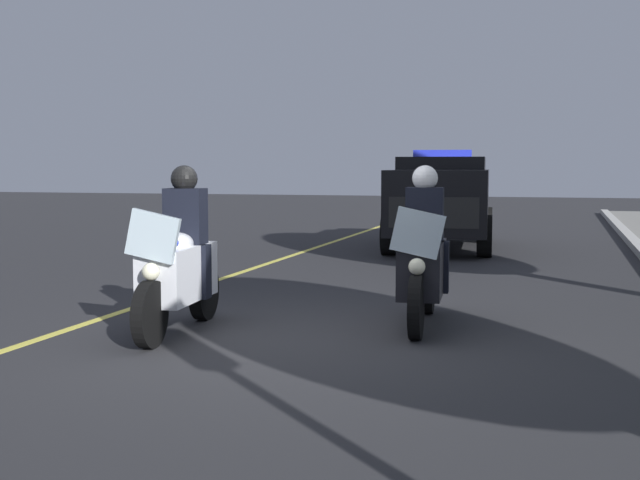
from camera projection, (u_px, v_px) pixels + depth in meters
The scene contains 5 objects.
ground_plane at pixel (295, 337), 8.33m from camera, with size 80.00×80.00×0.00m, color #28282B.
lane_stripe_center at pixel (84, 324), 8.99m from camera, with size 48.00×0.12×0.01m, color #E0D14C.
police_motorcycle_lead_left at pixel (179, 265), 8.50m from camera, with size 2.14×0.62×1.72m.
police_motorcycle_lead_right at pixel (423, 261), 8.90m from camera, with size 2.14×0.62×1.72m.
police_suv at pixel (442, 197), 17.28m from camera, with size 5.03×2.38×2.05m.
Camera 1 is at (7.81, 2.53, 1.71)m, focal length 46.61 mm.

